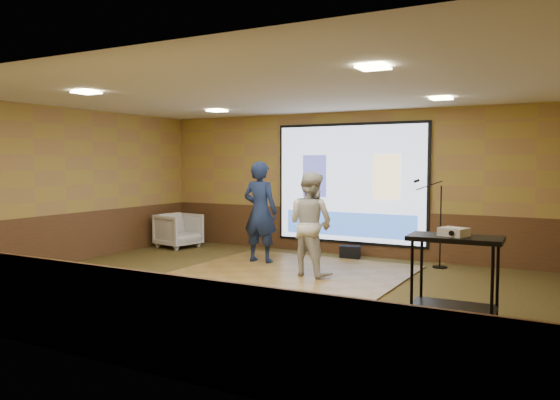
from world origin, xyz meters
The scene contains 18 objects.
ground centered at (0.00, 0.00, 0.00)m, with size 9.00×9.00×0.00m, color #273317.
room_shell centered at (0.00, 0.00, 2.09)m, with size 9.04×7.04×3.02m.
wainscot_back centered at (0.00, 3.48, 0.47)m, with size 9.00×0.04×0.95m, color #442E16.
wainscot_front centered at (0.00, -3.48, 0.47)m, with size 9.00×0.04×0.95m, color #442E16.
wainscot_left centered at (-4.48, 0.00, 0.47)m, with size 0.04×7.00×0.95m, color #442E16.
projector_screen centered at (0.00, 3.44, 1.47)m, with size 3.32×0.06×2.52m.
downlight_nw centered at (-2.20, 1.80, 2.97)m, with size 0.32×0.32×0.02m, color #FFF0BF.
downlight_ne centered at (2.20, 1.80, 2.97)m, with size 0.32×0.32×0.02m, color #FFF0BF.
downlight_sw centered at (-2.20, -1.50, 2.97)m, with size 0.32×0.32×0.02m, color #FFF0BF.
downlight_se centered at (2.20, -1.50, 2.97)m, with size 0.32×0.32×0.02m, color #FFF0BF.
dance_floor centered at (-0.15, 1.40, 0.01)m, with size 3.81×2.91×0.03m, color olive.
player_left centered at (-1.16, 1.73, 1.00)m, with size 0.71×0.46×1.94m, color #162245.
player_right centered at (0.22, 1.08, 0.91)m, with size 0.85×0.67×1.76m, color beige.
av_table centered at (2.96, -0.78, 0.80)m, with size 1.04×0.55×1.10m.
projector centered at (2.95, -0.79, 1.15)m, with size 0.29×0.24×0.10m, color white.
mic_stand centered at (1.93, 2.94, 0.49)m, with size 0.64×0.26×1.64m.
banquet_chair centered at (-3.79, 2.49, 0.39)m, with size 0.83×0.86×0.78m, color gray.
duffel_bag centered at (0.16, 3.08, 0.13)m, with size 0.40×0.27×0.25m, color black.
Camera 1 is at (4.19, -7.22, 1.95)m, focal length 35.00 mm.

